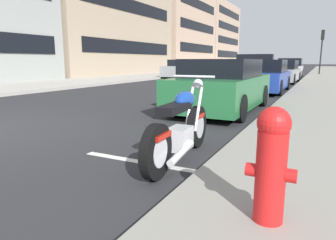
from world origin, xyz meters
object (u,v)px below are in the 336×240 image
crossing_truck (255,64)px  car_opposite_curb (183,69)px  parked_car_at_intersection (263,77)px  parked_car_near_corner (282,72)px  parked_car_behind_motorcycle (223,86)px  parked_car_mid_block (290,69)px  traffic_signal_near_corner (322,42)px  parked_motorcycle (181,129)px  fire_hydrant (271,162)px

crossing_truck → car_opposite_curb: bearing=68.4°
parked_car_at_intersection → parked_car_near_corner: parked_car_at_intersection is taller
parked_car_behind_motorcycle → parked_car_mid_block: 17.67m
parked_car_behind_motorcycle → crossing_truck: size_ratio=0.80×
car_opposite_curb → traffic_signal_near_corner: (8.85, -9.60, 2.26)m
parked_motorcycle → parked_car_near_corner: 16.22m
parked_car_behind_motorcycle → parked_car_at_intersection: size_ratio=0.95×
traffic_signal_near_corner → parked_car_at_intersection: bearing=173.2°
parked_car_near_corner → parked_car_at_intersection: bearing=-179.2°
parked_motorcycle → car_opposite_curb: (18.45, 8.18, 0.25)m
parked_car_mid_block → traffic_signal_near_corner: traffic_signal_near_corner is taller
parked_car_at_intersection → crossing_truck: (19.19, 4.06, 0.39)m
parked_car_near_corner → car_opposite_curb: (2.24, 7.61, 0.04)m
crossing_truck → fire_hydrant: bearing=97.4°
parked_car_near_corner → traffic_signal_near_corner: (11.09, -1.99, 2.30)m
parked_motorcycle → fire_hydrant: bearing=-138.5°
crossing_truck → car_opposite_curb: (-10.76, 3.47, -0.35)m
car_opposite_curb → parked_car_at_intersection: bearing=40.6°
parked_car_at_intersection → traffic_signal_near_corner: traffic_signal_near_corner is taller
crossing_truck → traffic_signal_near_corner: size_ratio=1.32×
parked_car_near_corner → parked_car_mid_block: bearing=2.0°
parked_car_mid_block → crossing_truck: crossing_truck is taller
parked_car_behind_motorcycle → fire_hydrant: size_ratio=4.70×
parked_motorcycle → parked_car_at_intersection: (10.01, 0.64, 0.21)m
parked_car_at_intersection → traffic_signal_near_corner: 17.56m
parked_motorcycle → crossing_truck: (29.20, 4.71, 0.60)m
parked_car_at_intersection → car_opposite_curb: bearing=41.8°
parked_motorcycle → parked_car_mid_block: parked_car_mid_block is taller
parked_car_at_intersection → parked_car_near_corner: bearing=-0.6°
parked_car_near_corner → traffic_signal_near_corner: size_ratio=1.17×
parked_motorcycle → crossing_truck: size_ratio=0.41×
parked_motorcycle → crossing_truck: crossing_truck is taller
parked_car_behind_motorcycle → car_opposite_curb: bearing=28.1°
parked_car_behind_motorcycle → parked_car_mid_block: size_ratio=0.87×
parked_car_near_corner → car_opposite_curb: size_ratio=0.96×
crossing_truck → parked_car_at_intersection: bearing=98.2°
parked_car_at_intersection → crossing_truck: crossing_truck is taller
parked_motorcycle → parked_car_at_intersection: parked_car_at_intersection is taller
parked_car_near_corner → parked_motorcycle: bearing=-176.5°
parked_motorcycle → parked_car_behind_motorcycle: bearing=6.4°
parked_motorcycle → traffic_signal_near_corner: traffic_signal_near_corner is taller
car_opposite_curb → traffic_signal_near_corner: size_ratio=1.21×
parked_car_at_intersection → traffic_signal_near_corner: (17.29, -2.07, 2.29)m
parked_car_behind_motorcycle → crossing_truck: 25.29m
parked_car_near_corner → parked_car_mid_block: parked_car_mid_block is taller
parked_motorcycle → car_opposite_curb: size_ratio=0.44×
parked_car_behind_motorcycle → fire_hydrant: parked_car_behind_motorcycle is taller
parked_car_behind_motorcycle → parked_motorcycle: bearing=-170.2°
crossing_truck → fire_hydrant: crossing_truck is taller
parked_car_behind_motorcycle → fire_hydrant: 5.97m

